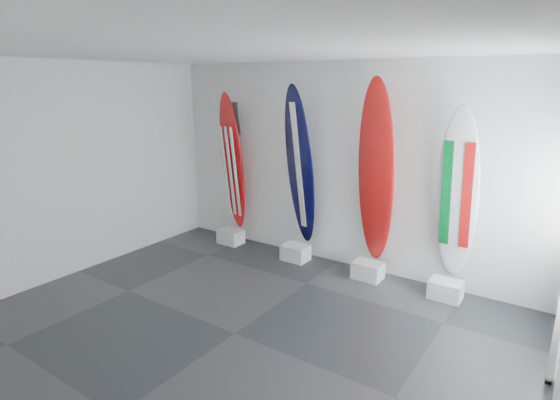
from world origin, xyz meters
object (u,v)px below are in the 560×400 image
Objects in this scene: surfboard_navy at (300,167)px; surfboard_italy at (457,196)px; surfboard_swiss at (376,173)px; surfboard_usa at (232,163)px.

surfboard_navy is 1.10× the size of surfboard_italy.
surfboard_swiss is 1.09m from surfboard_italy.
surfboard_usa reaches higher than surfboard_italy.
surfboard_navy is (1.32, 0.00, 0.07)m from surfboard_usa.
surfboard_usa is 1.33m from surfboard_navy.
surfboard_swiss is at bearing -179.60° from surfboard_italy.
surfboard_italy is (2.29, 0.00, -0.11)m from surfboard_navy.
surfboard_swiss reaches higher than surfboard_italy.
surfboard_swiss is at bearing 15.12° from surfboard_navy.
surfboard_usa is at bearing -179.60° from surfboard_italy.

